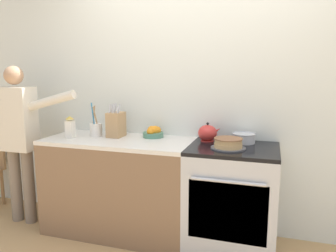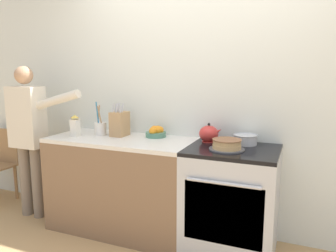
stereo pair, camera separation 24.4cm
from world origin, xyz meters
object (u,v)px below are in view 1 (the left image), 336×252
mixing_bowl (244,138)px  knife_block (116,124)px  person_baker (19,132)px  tea_kettle (208,133)px  fruit_bowl (154,132)px  milk_carton (70,128)px  stove_range (232,198)px  layer_cake (228,144)px  utensil_crock (96,129)px

mixing_bowl → knife_block: 1.17m
person_baker → knife_block: bearing=6.7°
tea_kettle → fruit_bowl: tea_kettle is taller
fruit_bowl → milk_carton: bearing=-160.0°
stove_range → mixing_bowl: mixing_bowl is taller
mixing_bowl → person_baker: bearing=-172.0°
mixing_bowl → layer_cake: bearing=-112.4°
stove_range → milk_carton: size_ratio=4.34×
layer_cake → knife_block: 1.08m
stove_range → mixing_bowl: (0.07, 0.18, 0.49)m
fruit_bowl → person_baker: (-1.27, -0.29, -0.01)m
tea_kettle → person_baker: size_ratio=0.13×
knife_block → milk_carton: bearing=-154.3°
knife_block → milk_carton: (-0.38, -0.18, -0.02)m
stove_range → person_baker: person_baker is taller
utensil_crock → fruit_bowl: (0.54, 0.12, -0.02)m
milk_carton → tea_kettle: bearing=11.3°
stove_range → utensil_crock: (-1.29, 0.06, 0.51)m
stove_range → mixing_bowl: size_ratio=4.33×
mixing_bowl → knife_block: bearing=-175.9°
layer_cake → person_baker: bearing=-178.6°
utensil_crock → person_baker: person_baker is taller
person_baker → fruit_bowl: bearing=6.9°
knife_block → layer_cake: bearing=-8.7°
stove_range → tea_kettle: 0.59m
knife_block → utensil_crock: 0.20m
tea_kettle → milk_carton: size_ratio=1.01×
stove_range → layer_cake: bearing=-118.8°
tea_kettle → mixing_bowl: 0.31m
utensil_crock → milk_carton: utensil_crock is taller
knife_block → person_baker: bearing=-167.3°
mixing_bowl → person_baker: 2.12m
mixing_bowl → fruit_bowl: size_ratio=1.06×
stove_range → layer_cake: layer_cake is taller
layer_cake → tea_kettle: tea_kettle is taller
layer_cake → utensil_crock: bearing=174.2°
layer_cake → person_baker: size_ratio=0.18×
knife_block → utensil_crock: utensil_crock is taller
stove_range → layer_cake: 0.49m
tea_kettle → utensil_crock: 1.06m
tea_kettle → person_baker: 1.81m
utensil_crock → mixing_bowl: bearing=5.0°
layer_cake → tea_kettle: (-0.21, 0.23, 0.03)m
stove_range → milk_carton: bearing=-176.8°
fruit_bowl → milk_carton: (-0.72, -0.26, 0.05)m
stove_range → fruit_bowl: (-0.76, 0.18, 0.49)m
stove_range → fruit_bowl: fruit_bowl is taller
milk_carton → layer_cake: bearing=0.7°
mixing_bowl → fruit_bowl: (-0.82, -0.00, 0.00)m
knife_block → stove_range: bearing=-5.1°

